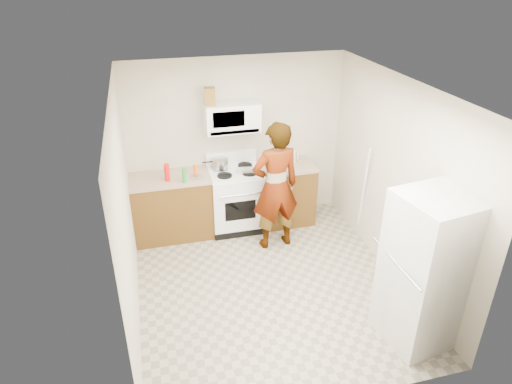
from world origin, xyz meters
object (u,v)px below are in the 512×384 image
object	(u,v)px
person	(276,187)
saucepan	(220,164)
fridge	(426,271)
kettle	(291,157)
microwave	(232,117)
gas_range	(236,198)

from	to	relation	value
person	saucepan	xyz separation A→B (m)	(-0.63, 0.73, 0.10)
fridge	kettle	xyz separation A→B (m)	(-0.52, 2.79, 0.17)
microwave	saucepan	world-z (taller)	microwave
microwave	fridge	distance (m)	3.26
fridge	saucepan	xyz separation A→B (m)	(-1.60, 2.81, 0.17)
person	fridge	xyz separation A→B (m)	(0.97, -2.08, -0.07)
fridge	saucepan	world-z (taller)	fridge
gas_range	fridge	xyz separation A→B (m)	(1.40, -2.70, 0.36)
kettle	saucepan	world-z (taller)	kettle
fridge	person	bearing A→B (deg)	105.98
microwave	fridge	size ratio (longest dim) A/B	0.45
gas_range	microwave	distance (m)	1.22
person	saucepan	world-z (taller)	person
microwave	gas_range	bearing A→B (deg)	-90.00
gas_range	person	size ratio (longest dim) A/B	0.62
microwave	saucepan	distance (m)	0.71
gas_range	person	bearing A→B (deg)	-55.29
gas_range	microwave	world-z (taller)	microwave
gas_range	fridge	distance (m)	3.06
microwave	fridge	bearing A→B (deg)	-63.59
gas_range	saucepan	bearing A→B (deg)	149.96
person	kettle	bearing A→B (deg)	-128.90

